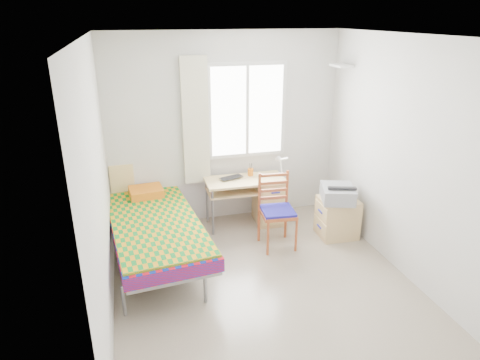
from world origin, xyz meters
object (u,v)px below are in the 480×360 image
(bed, at_px, (155,224))
(printer, at_px, (338,193))
(cabinet, at_px, (337,217))
(desk, at_px, (264,198))
(chair, at_px, (277,206))

(bed, bearing_deg, printer, -8.05)
(cabinet, bearing_deg, desk, 144.01)
(desk, distance_m, chair, 0.67)
(desk, distance_m, printer, 1.05)
(bed, distance_m, chair, 1.52)
(chair, xyz_separation_m, cabinet, (0.86, 0.01, -0.27))
(bed, bearing_deg, chair, -8.68)
(chair, relative_size, printer, 1.71)
(cabinet, bearing_deg, bed, -179.18)
(chair, bearing_deg, desk, 90.70)
(desk, distance_m, cabinet, 1.04)
(bed, distance_m, cabinet, 2.37)
(cabinet, relative_size, printer, 0.94)
(chair, bearing_deg, cabinet, 5.65)
(bed, relative_size, chair, 2.32)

